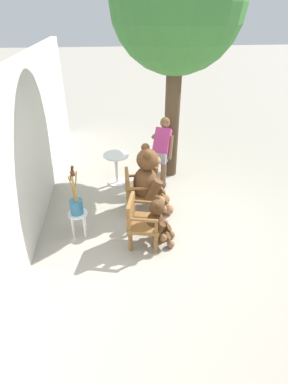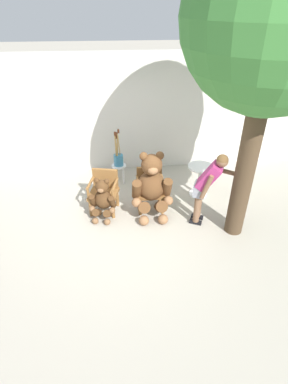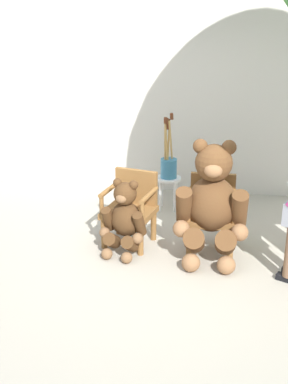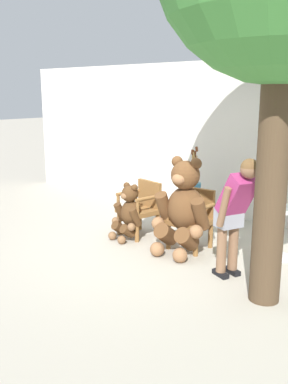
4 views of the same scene
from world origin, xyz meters
name	(u,v)px [view 2 (image 2 of 4)]	position (x,y,z in m)	size (l,w,h in m)	color
ground_plane	(129,223)	(0.00, 0.00, 0.00)	(60.00, 60.00, 0.00)	#A8A091
back_wall	(122,115)	(0.00, 2.40, 1.40)	(10.00, 0.16, 2.80)	beige
wooden_chair_left	(104,190)	(-0.47, 0.53, 0.46)	(0.66, 0.63, 0.86)	brown
wooden_chair_right	(150,188)	(0.48, 0.53, 0.46)	(0.56, 0.52, 0.86)	brown
teddy_bear_large	(152,186)	(0.48, 0.27, 0.67)	(0.82, 0.77, 1.37)	brown
teddy_bear_small	(103,199)	(-0.49, 0.24, 0.43)	(0.55, 0.55, 0.88)	#4C3019
person_visitor	(207,183)	(1.46, -0.11, 0.90)	(0.87, 0.50, 1.51)	black
white_stool	(119,169)	(-0.14, 1.60, 0.36)	(0.34, 0.34, 0.46)	white
brush_bucket	(118,158)	(-0.14, 1.60, 0.66)	(0.22, 0.22, 0.89)	teal
round_side_table	(200,177)	(1.62, 0.88, 0.45)	(0.56, 0.56, 0.72)	white
patio_tree	(287,24)	(2.10, -0.47, 3.48)	(2.67, 2.54, 4.83)	#473523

